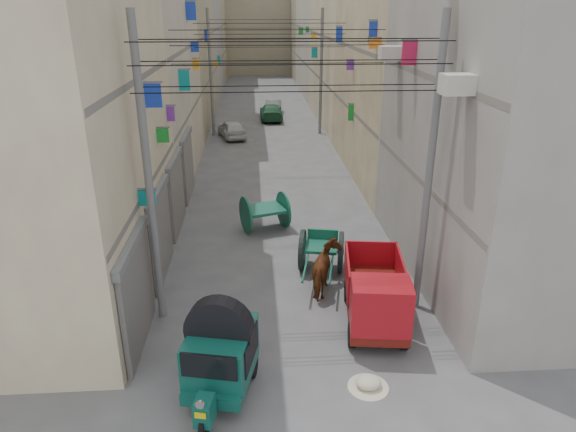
{
  "coord_description": "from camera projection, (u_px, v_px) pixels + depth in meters",
  "views": [
    {
      "loc": [
        -0.94,
        -6.48,
        7.99
      ],
      "look_at": [
        -0.05,
        6.5,
        2.7
      ],
      "focal_mm": 32.0,
      "sensor_mm": 36.0,
      "label": 1
    }
  ],
  "objects": [
    {
      "name": "overhead_cables",
      "position": [
        275.0,
        42.0,
        19.82
      ],
      "size": [
        7.4,
        22.52,
        1.12
      ],
      "color": "black",
      "rests_on": "ground"
    },
    {
      "name": "building_row_left",
      "position": [
        155.0,
        30.0,
        37.65
      ],
      "size": [
        8.0,
        62.0,
        14.0
      ],
      "color": "beige",
      "rests_on": "ground"
    },
    {
      "name": "horse",
      "position": [
        326.0,
        269.0,
        15.32
      ],
      "size": [
        1.18,
        1.89,
        1.48
      ],
      "primitive_type": "imported",
      "rotation": [
        0.0,
        0.0,
        2.91
      ],
      "color": "brown",
      "rests_on": "ground"
    },
    {
      "name": "tonga_cart",
      "position": [
        321.0,
        250.0,
        16.62
      ],
      "size": [
        1.69,
        3.15,
        1.35
      ],
      "rotation": [
        0.0,
        0.0,
        -0.2
      ],
      "color": "black",
      "rests_on": "ground"
    },
    {
      "name": "distant_car_grey",
      "position": [
        273.0,
        108.0,
        41.29
      ],
      "size": [
        1.61,
        3.42,
        1.08
      ],
      "primitive_type": "imported",
      "rotation": [
        0.0,
        0.0,
        -0.15
      ],
      "color": "#585D5A",
      "rests_on": "ground"
    },
    {
      "name": "shutters_left",
      "position": [
        170.0,
        209.0,
        17.83
      ],
      "size": [
        0.18,
        14.4,
        2.88
      ],
      "color": "#4D4D52",
      "rests_on": "ground"
    },
    {
      "name": "distant_car_white",
      "position": [
        232.0,
        129.0,
        33.77
      ],
      "size": [
        2.22,
        3.67,
        1.17
      ],
      "primitive_type": "imported",
      "rotation": [
        0.0,
        0.0,
        3.41
      ],
      "color": "silver",
      "rests_on": "ground"
    },
    {
      "name": "second_cart",
      "position": [
        265.0,
        211.0,
        19.65
      ],
      "size": [
        1.99,
        1.87,
        1.43
      ],
      "rotation": [
        0.0,
        0.0,
        0.32
      ],
      "color": "#12503B",
      "rests_on": "ground"
    },
    {
      "name": "signboards",
      "position": [
        270.0,
        99.0,
        27.78
      ],
      "size": [
        8.22,
        40.52,
        5.67
      ],
      "color": "#FFA81C",
      "rests_on": "ground"
    },
    {
      "name": "utility_poles",
      "position": [
        273.0,
        103.0,
        23.26
      ],
      "size": [
        7.4,
        22.2,
        8.0
      ],
      "color": "#5E5E60",
      "rests_on": "ground"
    },
    {
      "name": "distant_car_green",
      "position": [
        271.0,
        112.0,
        39.27
      ],
      "size": [
        1.66,
        4.07,
        1.18
      ],
      "primitive_type": "imported",
      "rotation": [
        0.0,
        0.0,
        3.14
      ],
      "color": "#1B5131",
      "rests_on": "ground"
    },
    {
      "name": "ac_units",
      "position": [
        424.0,
        31.0,
        13.57
      ],
      "size": [
        0.7,
        6.55,
        3.35
      ],
      "color": "#BCB4A8",
      "rests_on": "ground"
    },
    {
      "name": "building_row_right",
      "position": [
        369.0,
        30.0,
        38.67
      ],
      "size": [
        8.0,
        62.0,
        14.0
      ],
      "color": "gray",
      "rests_on": "ground"
    },
    {
      "name": "auto_rickshaw",
      "position": [
        221.0,
        352.0,
        11.12
      ],
      "size": [
        1.84,
        2.67,
        1.81
      ],
      "rotation": [
        0.0,
        0.0,
        -0.22
      ],
      "color": "black",
      "rests_on": "ground"
    },
    {
      "name": "mini_truck",
      "position": [
        376.0,
        301.0,
        13.36
      ],
      "size": [
        1.9,
        3.49,
        1.87
      ],
      "rotation": [
        0.0,
        0.0,
        -0.13
      ],
      "color": "black",
      "rests_on": "ground"
    },
    {
      "name": "feed_sack",
      "position": [
        368.0,
        382.0,
        11.58
      ],
      "size": [
        0.58,
        0.47,
        0.29
      ],
      "primitive_type": "ellipsoid",
      "color": "beige",
      "rests_on": "ground"
    },
    {
      "name": "end_cap_building",
      "position": [
        258.0,
        20.0,
        67.6
      ],
      "size": [
        22.0,
        10.0,
        13.0
      ],
      "primitive_type": "cube",
      "color": "gray",
      "rests_on": "ground"
    }
  ]
}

